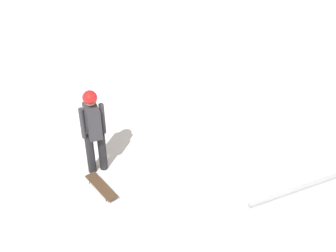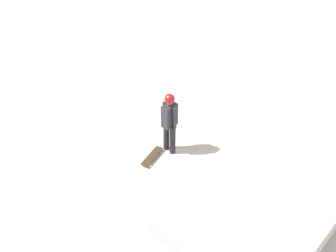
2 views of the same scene
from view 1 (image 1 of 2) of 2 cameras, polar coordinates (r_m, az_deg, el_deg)
name	(u,v)px [view 1 (image 1 of 2)]	position (r m, az deg, el deg)	size (l,w,h in m)	color
ground_plane	(237,189)	(8.39, 8.51, -7.69)	(60.00, 60.00, 0.00)	silver
skate_ramp	(269,151)	(8.78, 12.34, -3.03)	(5.89, 3.93, 0.74)	silver
skater	(93,126)	(8.13, -9.18, -0.03)	(0.42, 0.43, 1.73)	black
skateboard	(101,186)	(8.32, -8.22, -7.37)	(0.80, 0.57, 0.09)	#3F2D1E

